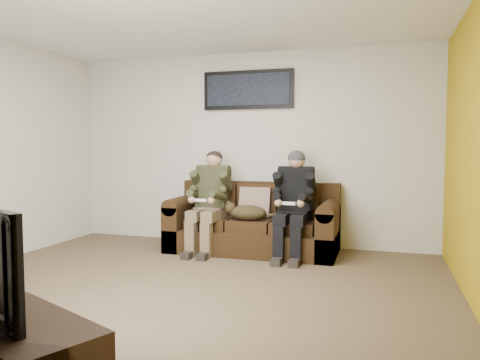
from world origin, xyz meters
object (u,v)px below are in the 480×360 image
(sofa, at_px, (254,225))
(person_right, at_px, (294,198))
(person_left, at_px, (210,195))
(cat, at_px, (246,212))
(framed_poster, at_px, (248,90))
(tv_stand, at_px, (1,351))

(sofa, distance_m, person_right, 0.69)
(person_left, xyz_separation_m, cat, (0.51, -0.06, -0.19))
(person_right, distance_m, cat, 0.62)
(sofa, height_order, person_right, person_right)
(cat, xyz_separation_m, framed_poster, (-0.16, 0.63, 1.58))
(person_left, bearing_deg, tv_stand, -87.48)
(person_left, xyz_separation_m, framed_poster, (0.34, 0.57, 1.38))
(person_left, distance_m, cat, 0.55)
(cat, distance_m, framed_poster, 1.70)
(person_left, distance_m, framed_poster, 1.54)
(cat, bearing_deg, framed_poster, 104.57)
(sofa, bearing_deg, cat, -98.79)
(sofa, xyz_separation_m, tv_stand, (-0.39, -3.78, -0.10))
(person_left, bearing_deg, person_right, 0.02)
(sofa, distance_m, cat, 0.31)
(framed_poster, height_order, tv_stand, framed_poster)
(person_right, bearing_deg, person_left, -179.98)
(cat, height_order, tv_stand, cat)
(cat, bearing_deg, sofa, 81.21)
(sofa, relative_size, framed_poster, 1.69)
(cat, xyz_separation_m, tv_stand, (-0.35, -3.54, -0.29))
(person_right, height_order, cat, person_right)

